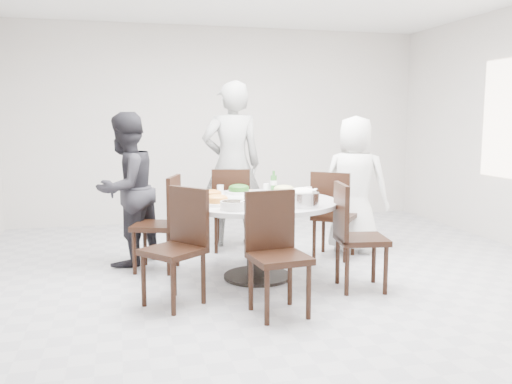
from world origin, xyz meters
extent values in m
cube|color=#BABAC0|center=(0.00, 0.00, 0.00)|extent=(6.00, 6.00, 0.01)
cube|color=silver|center=(0.00, 3.00, 1.40)|extent=(6.00, 0.01, 2.80)
cube|color=silver|center=(0.00, -3.00, 1.40)|extent=(6.00, 0.01, 2.80)
cylinder|color=silver|center=(-0.23, 0.02, 0.38)|extent=(1.50, 1.50, 0.75)
cube|color=black|center=(0.77, 0.55, 0.47)|extent=(0.59, 0.59, 0.95)
cube|color=black|center=(-0.25, 1.15, 0.47)|extent=(0.51, 0.51, 0.95)
cube|color=black|center=(-1.14, 0.52, 0.47)|extent=(0.54, 0.54, 0.95)
cube|color=black|center=(-1.08, -0.54, 0.47)|extent=(0.59, 0.59, 0.95)
cube|color=black|center=(-0.31, -0.96, 0.47)|extent=(0.47, 0.47, 0.95)
cube|color=black|center=(0.58, -0.53, 0.47)|extent=(0.48, 0.48, 0.95)
imported|color=white|center=(1.08, 0.74, 0.77)|extent=(0.89, 0.84, 1.54)
imported|color=black|center=(-0.19, 1.40, 0.97)|extent=(0.71, 0.47, 1.93)
imported|color=black|center=(-1.42, 0.83, 0.79)|extent=(0.95, 0.97, 1.57)
cylinder|color=white|center=(-0.31, 0.49, 0.78)|extent=(0.27, 0.27, 0.07)
cylinder|color=white|center=(0.12, 0.32, 0.78)|extent=(0.26, 0.26, 0.07)
cylinder|color=white|center=(-0.65, 0.16, 0.78)|extent=(0.25, 0.25, 0.07)
cylinder|color=white|center=(0.20, -0.12, 0.78)|extent=(0.27, 0.27, 0.07)
cylinder|color=white|center=(-0.65, -0.17, 0.78)|extent=(0.26, 0.26, 0.07)
cylinder|color=silver|center=(0.06, -0.42, 0.81)|extent=(0.29, 0.29, 0.12)
cylinder|color=white|center=(-0.55, -0.43, 0.79)|extent=(0.23, 0.23, 0.07)
cylinder|color=#2E6C2B|center=(0.07, 0.51, 0.86)|extent=(0.06, 0.06, 0.22)
cylinder|color=white|center=(-0.27, 0.65, 0.79)|extent=(0.07, 0.07, 0.08)
camera|label=1|loc=(-1.48, -4.83, 1.53)|focal=38.00mm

